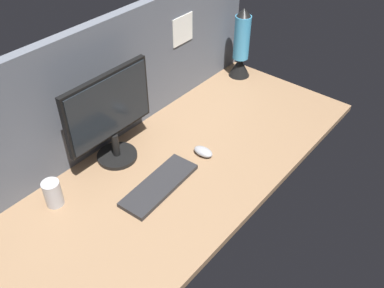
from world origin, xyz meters
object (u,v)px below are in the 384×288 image
(mug_steel, at_px, (53,193))
(keyboard, at_px, (159,185))
(monitor, at_px, (110,115))
(lava_lamp, at_px, (241,49))
(mouse, at_px, (203,152))

(mug_steel, bearing_deg, keyboard, -37.77)
(monitor, distance_m, keyboard, 0.36)
(keyboard, bearing_deg, lava_lamp, 11.78)
(keyboard, distance_m, lava_lamp, 1.02)
(mug_steel, relative_size, lava_lamp, 0.28)
(keyboard, relative_size, mouse, 3.85)
(keyboard, bearing_deg, mouse, -6.39)
(mouse, bearing_deg, monitor, 131.49)
(keyboard, relative_size, lava_lamp, 0.92)
(keyboard, relative_size, mug_steel, 3.27)
(lava_lamp, bearing_deg, mouse, -157.84)
(mouse, relative_size, lava_lamp, 0.24)
(mug_steel, xyz_separation_m, lava_lamp, (1.30, 0.01, 0.11))
(mug_steel, distance_m, lava_lamp, 1.31)
(monitor, height_order, mug_steel, monitor)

